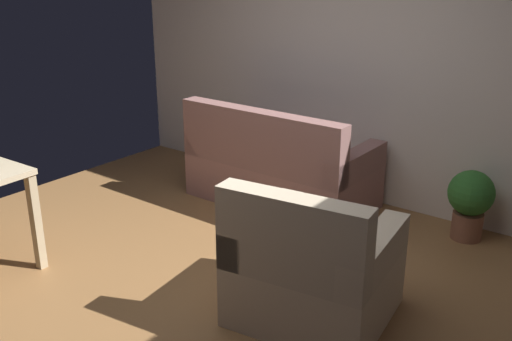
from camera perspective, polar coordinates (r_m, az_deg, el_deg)
ground_plane at (r=4.09m, az=-5.48°, el=-11.71°), size 5.20×4.40×0.02m
wall_rear at (r=5.36m, az=10.40°, el=11.25°), size 5.20×0.10×2.70m
couch at (r=5.34m, az=2.17°, el=-0.02°), size 1.63×0.84×0.92m
potted_plant at (r=4.94m, az=19.97°, el=-2.69°), size 0.36×0.36×0.57m
armchair at (r=3.66m, az=5.35°, el=-9.73°), size 1.00×0.95×0.92m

